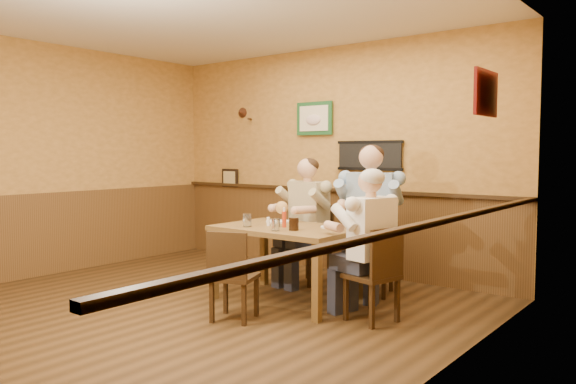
% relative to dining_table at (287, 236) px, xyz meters
% --- Properties ---
extents(room, '(5.02, 5.03, 2.81)m').
position_rel_dining_table_xyz_m(room, '(-0.42, -0.77, 1.03)').
color(room, '#33220F').
rests_on(room, ground).
extents(dining_table, '(1.40, 0.90, 0.75)m').
position_rel_dining_table_xyz_m(dining_table, '(0.00, 0.00, 0.00)').
color(dining_table, brown).
rests_on(dining_table, ground).
extents(chair_back_left, '(0.46, 0.46, 0.89)m').
position_rel_dining_table_xyz_m(chair_back_left, '(-0.29, 0.76, -0.21)').
color(chair_back_left, '#382512').
rests_on(chair_back_left, ground).
extents(chair_back_right, '(0.56, 0.56, 0.98)m').
position_rel_dining_table_xyz_m(chair_back_right, '(0.51, 0.78, -0.17)').
color(chair_back_right, '#382512').
rests_on(chair_back_right, ground).
extents(chair_right_end, '(0.47, 0.47, 0.85)m').
position_rel_dining_table_xyz_m(chair_right_end, '(1.00, -0.07, -0.24)').
color(chair_right_end, '#382512').
rests_on(chair_right_end, ground).
extents(chair_near_side, '(0.48, 0.48, 0.81)m').
position_rel_dining_table_xyz_m(chair_near_side, '(0.02, -0.78, -0.26)').
color(chair_near_side, '#382512').
rests_on(chair_near_side, ground).
extents(diner_tan_shirt, '(0.65, 0.65, 1.28)m').
position_rel_dining_table_xyz_m(diner_tan_shirt, '(-0.29, 0.76, -0.02)').
color(diner_tan_shirt, '#C3B286').
rests_on(diner_tan_shirt, ground).
extents(diner_blue_polo, '(0.80, 0.80, 1.40)m').
position_rel_dining_table_xyz_m(diner_blue_polo, '(0.51, 0.78, 0.04)').
color(diner_blue_polo, '#82A1C4').
rests_on(diner_blue_polo, ground).
extents(diner_white_elder, '(0.68, 0.68, 1.21)m').
position_rel_dining_table_xyz_m(diner_white_elder, '(1.00, -0.07, -0.05)').
color(diner_white_elder, white).
rests_on(diner_white_elder, ground).
extents(water_glass_left, '(0.10, 0.10, 0.13)m').
position_rel_dining_table_xyz_m(water_glass_left, '(-0.31, -0.25, 0.16)').
color(water_glass_left, silver).
rests_on(water_glass_left, dining_table).
extents(water_glass_mid, '(0.10, 0.10, 0.11)m').
position_rel_dining_table_xyz_m(water_glass_mid, '(0.10, -0.30, 0.15)').
color(water_glass_mid, silver).
rests_on(water_glass_mid, dining_table).
extents(cola_tumbler, '(0.12, 0.12, 0.12)m').
position_rel_dining_table_xyz_m(cola_tumbler, '(0.22, -0.17, 0.15)').
color(cola_tumbler, black).
rests_on(cola_tumbler, dining_table).
extents(hot_sauce_bottle, '(0.05, 0.05, 0.18)m').
position_rel_dining_table_xyz_m(hot_sauce_bottle, '(0.01, -0.05, 0.18)').
color(hot_sauce_bottle, '#BD3614').
rests_on(hot_sauce_bottle, dining_table).
extents(salt_shaker, '(0.05, 0.05, 0.09)m').
position_rel_dining_table_xyz_m(salt_shaker, '(-0.19, -0.06, 0.14)').
color(salt_shaker, white).
rests_on(salt_shaker, dining_table).
extents(pepper_shaker, '(0.03, 0.03, 0.08)m').
position_rel_dining_table_xyz_m(pepper_shaker, '(-0.06, -0.06, 0.13)').
color(pepper_shaker, black).
rests_on(pepper_shaker, dining_table).
extents(plate_far_left, '(0.29, 0.29, 0.02)m').
position_rel_dining_table_xyz_m(plate_far_left, '(-0.30, 0.22, 0.10)').
color(plate_far_left, white).
rests_on(plate_far_left, dining_table).
extents(plate_far_right, '(0.28, 0.28, 0.01)m').
position_rel_dining_table_xyz_m(plate_far_right, '(0.40, 0.21, 0.10)').
color(plate_far_right, white).
rests_on(plate_far_right, dining_table).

